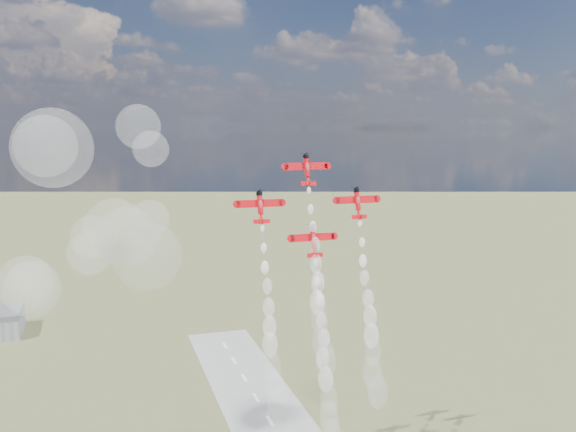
{
  "coord_description": "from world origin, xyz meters",
  "views": [
    {
      "loc": [
        -55.23,
        -147.18,
        103.76
      ],
      "look_at": [
        -8.96,
        0.1,
        81.43
      ],
      "focal_mm": 38.0,
      "sensor_mm": 36.0,
      "label": 1
    }
  ],
  "objects_px": {
    "plane_left": "(260,206)",
    "plane_slot": "(313,240)",
    "plane_lead": "(307,169)",
    "plane_right": "(358,203)"
  },
  "relations": [
    {
      "from": "plane_left",
      "to": "plane_slot",
      "type": "height_order",
      "value": "plane_left"
    },
    {
      "from": "plane_lead",
      "to": "plane_right",
      "type": "relative_size",
      "value": 1.0
    },
    {
      "from": "plane_right",
      "to": "plane_slot",
      "type": "relative_size",
      "value": 1.0
    },
    {
      "from": "plane_left",
      "to": "plane_slot",
      "type": "relative_size",
      "value": 1.0
    },
    {
      "from": "plane_left",
      "to": "plane_slot",
      "type": "xyz_separation_m",
      "value": [
        13.35,
        -2.62,
        -8.97
      ]
    },
    {
      "from": "plane_right",
      "to": "plane_slot",
      "type": "distance_m",
      "value": 16.29
    },
    {
      "from": "plane_left",
      "to": "plane_right",
      "type": "bearing_deg",
      "value": 0.0
    },
    {
      "from": "plane_left",
      "to": "plane_slot",
      "type": "distance_m",
      "value": 16.29
    },
    {
      "from": "plane_lead",
      "to": "plane_right",
      "type": "distance_m",
      "value": 16.29
    },
    {
      "from": "plane_lead",
      "to": "plane_slot",
      "type": "distance_m",
      "value": 18.68
    }
  ]
}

